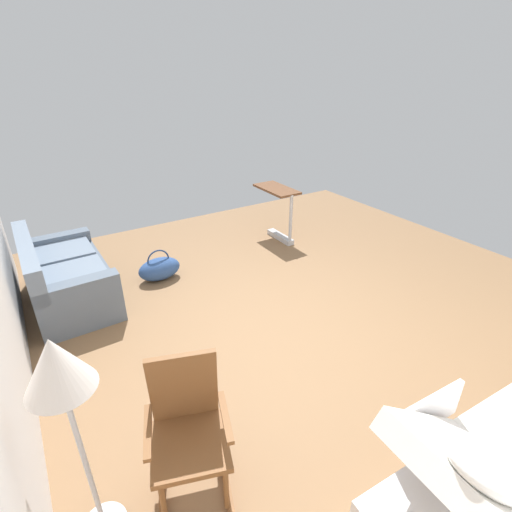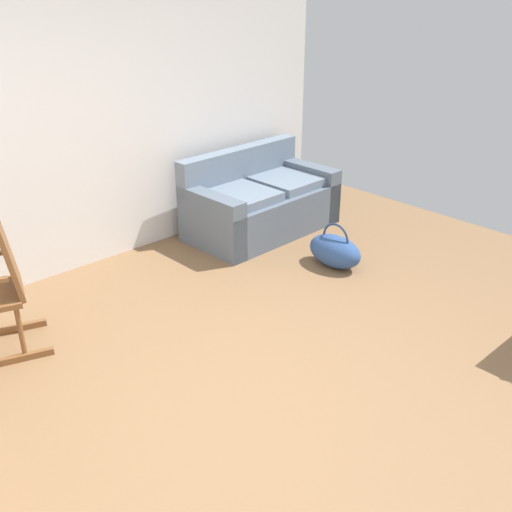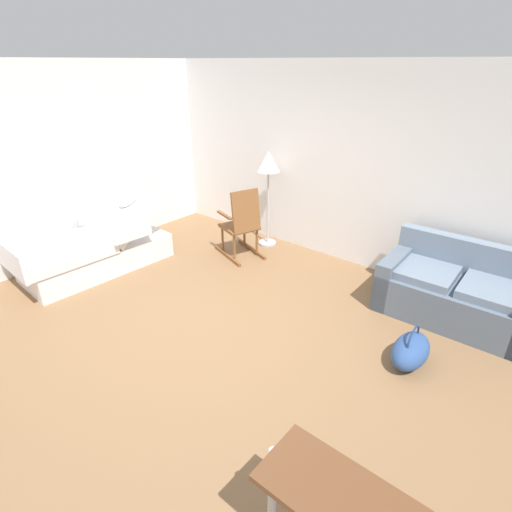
# 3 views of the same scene
# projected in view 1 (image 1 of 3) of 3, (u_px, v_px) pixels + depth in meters

# --- Properties ---
(ground_plane) EXTENTS (7.47, 7.47, 0.00)m
(ground_plane) POSITION_uv_depth(u_px,v_px,m) (296.00, 326.00, 4.25)
(ground_plane) COLOR olive
(couch) EXTENTS (1.62, 0.89, 0.85)m
(couch) POSITION_uv_depth(u_px,v_px,m) (66.00, 278.00, 4.58)
(couch) COLOR slate
(couch) RESTS_ON ground
(rocking_chair) EXTENTS (0.87, 0.69, 1.05)m
(rocking_chair) POSITION_uv_depth(u_px,v_px,m) (188.00, 430.00, 2.45)
(rocking_chair) COLOR brown
(rocking_chair) RESTS_ON ground
(floor_lamp) EXTENTS (0.34, 0.34, 1.48)m
(floor_lamp) POSITION_uv_depth(u_px,v_px,m) (60.00, 380.00, 1.85)
(floor_lamp) COLOR #B2B5BA
(floor_lamp) RESTS_ON ground
(overbed_table) EXTENTS (0.84, 0.40, 0.84)m
(overbed_table) POSITION_uv_depth(u_px,v_px,m) (279.00, 208.00, 6.17)
(overbed_table) COLOR #B2B5BA
(overbed_table) RESTS_ON ground
(duffel_bag) EXTENTS (0.33, 0.56, 0.43)m
(duffel_bag) POSITION_uv_depth(u_px,v_px,m) (159.00, 269.00, 5.12)
(duffel_bag) COLOR #2D4C84
(duffel_bag) RESTS_ON ground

